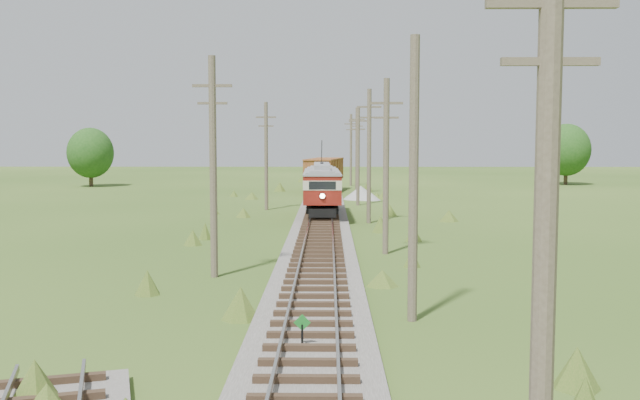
{
  "coord_description": "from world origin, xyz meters",
  "views": [
    {
      "loc": [
        0.49,
        -16.85,
        5.65
      ],
      "look_at": [
        0.0,
        23.51,
        2.2
      ],
      "focal_mm": 40.0,
      "sensor_mm": 36.0,
      "label": 1
    }
  ],
  "objects_px": {
    "gravel_pile": "(362,193)",
    "streetcar": "(322,184)",
    "switch_marker": "(302,331)",
    "gondola": "(324,171)"
  },
  "relations": [
    {
      "from": "switch_marker",
      "to": "gravel_pile",
      "type": "relative_size",
      "value": 0.29
    },
    {
      "from": "gondola",
      "to": "gravel_pile",
      "type": "bearing_deg",
      "value": -61.08
    },
    {
      "from": "switch_marker",
      "to": "gravel_pile",
      "type": "distance_m",
      "value": 48.58
    },
    {
      "from": "streetcar",
      "to": "gravel_pile",
      "type": "distance_m",
      "value": 16.01
    },
    {
      "from": "switch_marker",
      "to": "streetcar",
      "type": "distance_m",
      "value": 33.0
    },
    {
      "from": "gravel_pile",
      "to": "streetcar",
      "type": "bearing_deg",
      "value": -103.28
    },
    {
      "from": "switch_marker",
      "to": "streetcar",
      "type": "bearing_deg",
      "value": 89.65
    },
    {
      "from": "gravel_pile",
      "to": "gondola",
      "type": "bearing_deg",
      "value": 109.41
    },
    {
      "from": "switch_marker",
      "to": "gravel_pile",
      "type": "xyz_separation_m",
      "value": [
        3.85,
        48.43,
        -0.04
      ]
    },
    {
      "from": "switch_marker",
      "to": "gravel_pile",
      "type": "bearing_deg",
      "value": 85.45
    }
  ]
}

